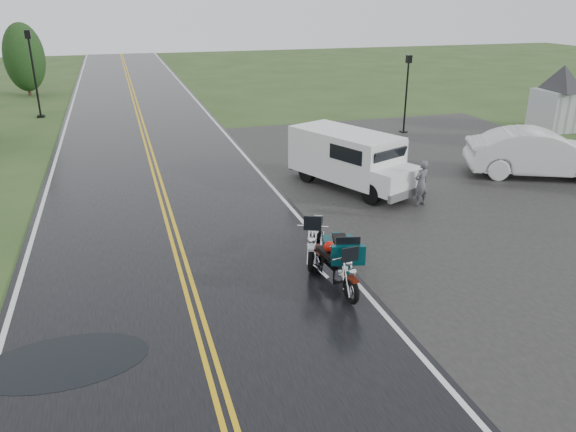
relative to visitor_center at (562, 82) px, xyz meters
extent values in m
plane|color=#2D471E|center=(-20.00, -12.00, -2.40)|extent=(120.00, 120.00, 0.00)
cube|color=black|center=(-20.00, -2.00, -2.38)|extent=(8.00, 100.00, 0.04)
cube|color=black|center=(-9.00, -7.00, -2.38)|extent=(14.00, 24.00, 0.03)
imported|color=#505056|center=(-12.12, -7.94, -1.66)|extent=(0.62, 0.50, 1.48)
imported|color=silver|center=(-6.32, -6.38, -1.54)|extent=(5.54, 3.85, 1.73)
camera|label=1|loc=(-21.16, -22.97, 3.92)|focal=35.00mm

